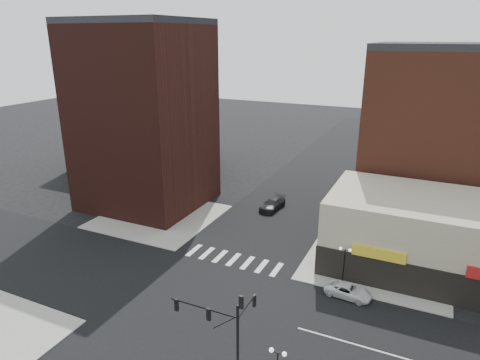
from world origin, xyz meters
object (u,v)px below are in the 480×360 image
at_px(traffic_signal, 227,324).
at_px(white_suv, 348,291).
at_px(street_lamp_ne, 345,257).
at_px(dark_sedan_north, 273,204).

distance_m(traffic_signal, white_suv, 16.00).
bearing_deg(street_lamp_ne, traffic_signal, -106.75).
height_order(street_lamp_ne, dark_sedan_north, street_lamp_ne).
bearing_deg(street_lamp_ne, white_suv, -59.62).
bearing_deg(dark_sedan_north, street_lamp_ne, -44.02).
distance_m(white_suv, dark_sedan_north, 22.39).
xyz_separation_m(traffic_signal, street_lamp_ne, (4.76, 15.83, -1.67)).
relative_size(street_lamp_ne, dark_sedan_north, 0.78).
distance_m(street_lamp_ne, white_suv, 3.19).
relative_size(traffic_signal, dark_sedan_north, 1.45).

